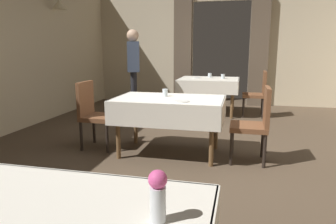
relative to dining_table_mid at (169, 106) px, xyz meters
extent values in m
plane|color=#4C3D2D|center=(0.36, -0.10, -0.65)|extent=(10.08, 10.08, 0.00)
cone|color=beige|center=(-2.54, 1.70, 1.55)|extent=(0.26, 0.26, 0.18)
cube|color=beige|center=(-1.59, 4.10, 0.85)|extent=(2.50, 0.12, 3.00)
cube|color=beige|center=(2.31, 4.10, 0.85)|extent=(2.50, 0.12, 3.00)
cube|color=brown|center=(-0.56, 3.96, 0.69)|extent=(0.44, 0.14, 2.68)
cube|color=brown|center=(1.28, 3.96, 0.69)|extent=(0.44, 0.14, 2.68)
cube|color=brown|center=(0.09, -2.93, 0.07)|extent=(1.38, 0.83, 0.03)
cube|color=silver|center=(0.09, -2.93, 0.09)|extent=(1.44, 0.89, 0.01)
cube|color=silver|center=(0.09, -2.49, -0.05)|extent=(1.44, 0.02, 0.29)
cylinder|color=brown|center=(-0.58, -0.34, -0.30)|extent=(0.06, 0.06, 0.71)
cylinder|color=brown|center=(0.58, -0.34, -0.30)|extent=(0.06, 0.06, 0.71)
cylinder|color=brown|center=(-0.58, 0.34, -0.30)|extent=(0.06, 0.06, 0.71)
cylinder|color=brown|center=(0.58, 0.34, -0.30)|extent=(0.06, 0.06, 0.71)
cube|color=brown|center=(0.00, 0.00, 0.07)|extent=(1.33, 0.83, 0.03)
cube|color=silver|center=(0.00, 0.00, 0.09)|extent=(1.39, 0.89, 0.01)
cube|color=silver|center=(0.00, -0.45, -0.05)|extent=(1.39, 0.02, 0.30)
cube|color=silver|center=(0.00, 0.45, -0.05)|extent=(1.39, 0.02, 0.30)
cube|color=silver|center=(-0.69, 0.00, -0.05)|extent=(0.02, 0.89, 0.30)
cube|color=silver|center=(0.69, 0.00, -0.05)|extent=(0.02, 0.89, 0.30)
cylinder|color=brown|center=(-0.28, 2.34, -0.30)|extent=(0.06, 0.06, 0.71)
cylinder|color=brown|center=(0.74, 2.34, -0.30)|extent=(0.06, 0.06, 0.71)
cylinder|color=brown|center=(-0.28, 3.17, -0.30)|extent=(0.06, 0.06, 0.71)
cylinder|color=brown|center=(0.74, 3.17, -0.30)|extent=(0.06, 0.06, 0.71)
cube|color=brown|center=(0.23, 2.76, 0.07)|extent=(1.17, 0.99, 0.03)
cube|color=silver|center=(0.23, 2.76, 0.09)|extent=(1.23, 1.05, 0.01)
cube|color=silver|center=(0.23, 2.23, -0.03)|extent=(1.23, 0.02, 0.26)
cube|color=silver|center=(0.23, 3.28, -0.03)|extent=(1.23, 0.02, 0.26)
cube|color=silver|center=(-0.39, 2.76, -0.03)|extent=(0.02, 1.05, 0.26)
cube|color=silver|center=(0.85, 2.76, -0.03)|extent=(0.02, 1.05, 0.26)
cylinder|color=black|center=(-0.81, 0.22, -0.44)|extent=(0.04, 0.04, 0.42)
cylinder|color=black|center=(-0.81, -0.16, -0.44)|extent=(0.04, 0.04, 0.42)
cylinder|color=black|center=(-1.19, 0.22, -0.44)|extent=(0.04, 0.04, 0.42)
cylinder|color=black|center=(-1.19, -0.16, -0.44)|extent=(0.04, 0.04, 0.42)
cube|color=brown|center=(-1.00, 0.03, -0.22)|extent=(0.44, 0.44, 0.06)
cube|color=brown|center=(-1.20, 0.03, 0.04)|extent=(0.05, 0.42, 0.48)
cylinder|color=black|center=(0.81, -0.25, -0.44)|extent=(0.04, 0.04, 0.42)
cylinder|color=black|center=(0.81, 0.13, -0.44)|extent=(0.04, 0.04, 0.42)
cylinder|color=black|center=(1.19, -0.25, -0.44)|extent=(0.04, 0.04, 0.42)
cylinder|color=black|center=(1.19, 0.13, -0.44)|extent=(0.04, 0.04, 0.42)
cube|color=brown|center=(1.00, -0.06, -0.22)|extent=(0.44, 0.44, 0.06)
cube|color=brown|center=(1.20, -0.06, 0.04)|extent=(0.05, 0.42, 0.48)
cylinder|color=black|center=(0.97, 2.46, -0.44)|extent=(0.04, 0.04, 0.42)
cylinder|color=black|center=(0.97, 2.84, -0.44)|extent=(0.04, 0.04, 0.42)
cylinder|color=black|center=(1.35, 2.46, -0.44)|extent=(0.04, 0.04, 0.42)
cylinder|color=black|center=(1.35, 2.84, -0.44)|extent=(0.04, 0.04, 0.42)
cube|color=brown|center=(1.16, 2.65, -0.22)|extent=(0.44, 0.44, 0.06)
cube|color=brown|center=(1.36, 2.65, 0.04)|extent=(0.05, 0.42, 0.48)
cylinder|color=silver|center=(0.61, -2.85, 0.17)|extent=(0.06, 0.06, 0.14)
sphere|color=#D84C8C|center=(0.61, -2.85, 0.27)|extent=(0.07, 0.07, 0.07)
cylinder|color=silver|center=(-0.09, 0.12, 0.15)|extent=(0.07, 0.07, 0.10)
cylinder|color=white|center=(0.21, -0.25, 0.11)|extent=(0.19, 0.19, 0.01)
cylinder|color=silver|center=(0.22, 3.01, 0.15)|extent=(0.08, 0.08, 0.09)
cylinder|color=white|center=(-0.04, 2.78, 0.11)|extent=(0.19, 0.19, 0.01)
cylinder|color=silver|center=(0.52, 2.76, 0.15)|extent=(0.08, 0.08, 0.10)
cylinder|color=black|center=(-1.11, 1.78, -0.18)|extent=(0.12, 0.12, 0.95)
cylinder|color=black|center=(-1.05, 1.61, -0.18)|extent=(0.12, 0.12, 0.95)
cube|color=#3F4C66|center=(-1.08, 1.70, 0.57)|extent=(0.33, 0.41, 0.55)
sphere|color=tan|center=(-1.08, 1.70, 0.96)|extent=(0.22, 0.22, 0.22)
camera|label=1|loc=(0.88, -3.86, 0.73)|focal=33.18mm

